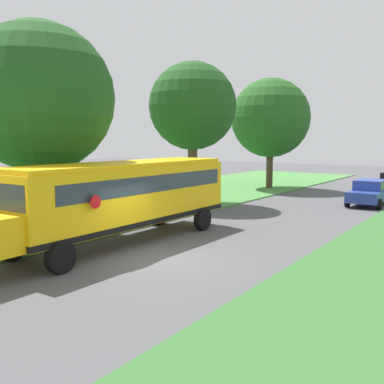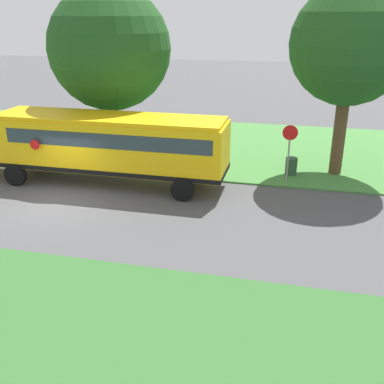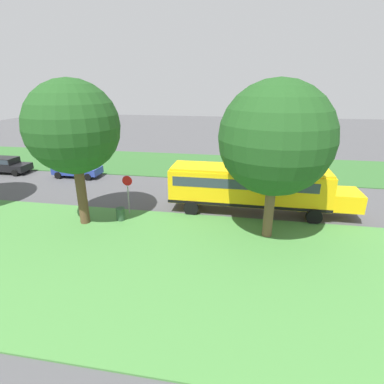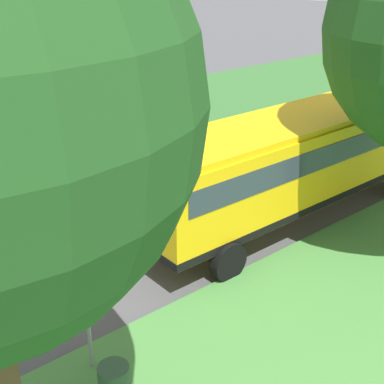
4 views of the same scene
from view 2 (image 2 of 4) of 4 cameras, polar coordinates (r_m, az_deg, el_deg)
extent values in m
plane|color=#4C4C4F|center=(19.46, -16.65, -1.39)|extent=(120.00, 120.00, 0.00)
cube|color=#47843D|center=(28.03, -6.75, 6.54)|extent=(12.00, 80.00, 0.08)
cube|color=yellow|center=(20.59, -10.34, 6.07)|extent=(2.50, 10.50, 2.20)
cube|color=yellow|center=(20.30, -10.56, 9.27)|extent=(2.35, 10.29, 0.16)
cube|color=black|center=(20.87, -10.16, 3.48)|extent=(2.54, 10.54, 0.20)
cube|color=#2D3842|center=(20.35, -9.64, 7.28)|extent=(2.53, 9.24, 0.64)
cube|color=#2D3842|center=(23.02, -22.51, 7.62)|extent=(2.25, 0.12, 0.80)
cylinder|color=red|center=(20.67, -19.34, 5.68)|extent=(0.03, 0.44, 0.44)
cylinder|color=black|center=(21.97, -21.50, 2.04)|extent=(0.30, 1.00, 1.00)
cylinder|color=black|center=(23.95, -18.23, 4.05)|extent=(0.30, 1.00, 1.00)
cylinder|color=black|center=(18.75, -1.17, 0.33)|extent=(0.30, 1.00, 1.00)
cylinder|color=black|center=(21.03, 0.52, 2.77)|extent=(0.30, 1.00, 1.00)
cylinder|color=brown|center=(24.14, -9.76, 8.02)|extent=(0.55, 0.55, 3.46)
sphere|color=#1E4C1C|center=(23.52, -10.40, 17.49)|extent=(6.03, 6.03, 6.03)
sphere|color=#1E4C1C|center=(23.82, -12.02, 17.20)|extent=(4.24, 4.24, 4.24)
cylinder|color=brown|center=(22.55, 18.20, 7.04)|extent=(0.59, 0.59, 4.05)
sphere|color=#1E4C1C|center=(21.95, 19.49, 17.26)|extent=(5.36, 5.36, 5.36)
sphere|color=#1E4C1C|center=(22.58, 19.21, 18.26)|extent=(3.70, 3.70, 3.70)
cylinder|color=gray|center=(20.96, 12.08, 3.79)|extent=(0.08, 0.08, 2.10)
cylinder|color=red|center=(20.59, 12.37, 7.36)|extent=(0.03, 0.68, 0.68)
cylinder|color=#2D4C33|center=(22.19, 12.47, 3.14)|extent=(0.56, 0.56, 0.90)
camera|label=1|loc=(22.05, -59.39, 2.38)|focal=42.00mm
camera|label=3|loc=(38.41, 1.91, 23.43)|focal=28.00mm
camera|label=4|loc=(27.60, 21.87, 20.52)|focal=50.00mm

